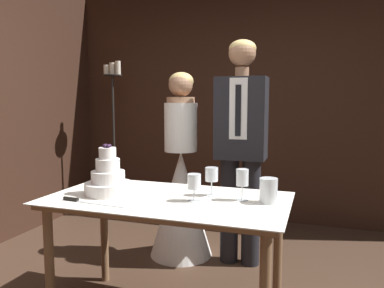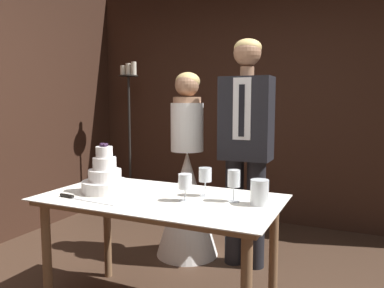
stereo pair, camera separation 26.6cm
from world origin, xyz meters
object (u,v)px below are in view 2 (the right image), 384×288
at_px(tiered_cake, 105,178).
at_px(wine_glass_far, 234,179).
at_px(candle_stand, 130,138).
at_px(cake_knife, 76,198).
at_px(bride, 187,189).
at_px(cake_table, 160,211).
at_px(hurricane_candle, 260,193).
at_px(groom, 246,141).
at_px(wine_glass_middle, 185,183).
at_px(wine_glass_near, 205,176).

height_order(tiered_cake, wine_glass_far, tiered_cake).
height_order(wine_glass_far, candle_stand, candle_stand).
bearing_deg(cake_knife, bride, 85.99).
distance_m(wine_glass_far, candle_stand, 2.45).
height_order(cake_table, hurricane_candle, hurricane_candle).
relative_size(cake_knife, groom, 0.23).
relative_size(cake_knife, wine_glass_middle, 2.59).
relative_size(wine_glass_far, candle_stand, 0.10).
relative_size(cake_knife, wine_glass_near, 2.37).
height_order(wine_glass_near, candle_stand, candle_stand).
xyz_separation_m(hurricane_candle, groom, (-0.33, 0.86, 0.20)).
xyz_separation_m(tiered_cake, bride, (0.12, 0.97, -0.27)).
bearing_deg(cake_table, wine_glass_middle, -7.06).
height_order(wine_glass_middle, candle_stand, candle_stand).
bearing_deg(wine_glass_far, wine_glass_near, 165.28).
relative_size(tiered_cake, wine_glass_far, 1.70).
bearing_deg(hurricane_candle, cake_table, -172.64).
relative_size(groom, candle_stand, 1.02).
bearing_deg(bride, cake_knife, -98.14).
xyz_separation_m(cake_table, candle_stand, (-1.38, 1.73, 0.24)).
height_order(wine_glass_far, hurricane_candle, wine_glass_far).
height_order(cake_table, cake_knife, cake_knife).
distance_m(cake_knife, wine_glass_near, 0.78).
distance_m(wine_glass_near, hurricane_candle, 0.37).
height_order(wine_glass_near, groom, groom).
relative_size(cake_table, candle_stand, 0.81).
bearing_deg(wine_glass_near, groom, 88.46).
bearing_deg(tiered_cake, bride, 82.80).
bearing_deg(wine_glass_middle, bride, 114.60).
relative_size(cake_table, wine_glass_middle, 9.01).
relative_size(wine_glass_near, wine_glass_middle, 1.09).
distance_m(cake_table, tiered_cake, 0.43).
height_order(tiered_cake, candle_stand, candle_stand).
relative_size(cake_knife, candle_stand, 0.23).
bearing_deg(wine_glass_near, hurricane_candle, -9.76).
height_order(tiered_cake, cake_knife, tiered_cake).
distance_m(wine_glass_near, wine_glass_far, 0.21).
bearing_deg(candle_stand, wine_glass_near, -44.51).
height_order(cake_table, wine_glass_far, wine_glass_far).
height_order(wine_glass_middle, wine_glass_far, wine_glass_far).
bearing_deg(cake_knife, wine_glass_far, 25.24).
bearing_deg(wine_glass_middle, tiered_cake, -178.66).
bearing_deg(bride, groom, -0.05).
relative_size(cake_table, wine_glass_near, 8.24).
bearing_deg(hurricane_candle, wine_glass_far, 176.97).
xyz_separation_m(cake_table, groom, (0.26, 0.94, 0.36)).
height_order(cake_table, bride, bride).
bearing_deg(wine_glass_middle, candle_stand, 131.68).
xyz_separation_m(cake_table, cake_knife, (-0.43, -0.25, 0.10)).
bearing_deg(candle_stand, groom, -25.72).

